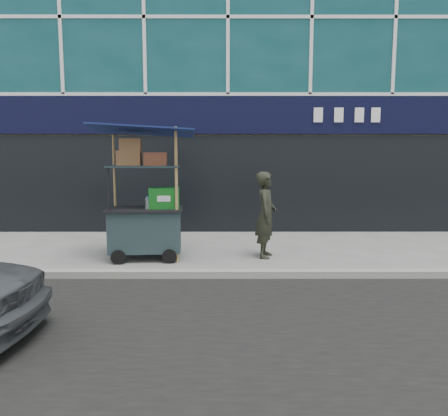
{
  "coord_description": "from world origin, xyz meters",
  "views": [
    {
      "loc": [
        -0.12,
        -6.99,
        1.99
      ],
      "look_at": [
        -0.1,
        1.2,
        0.95
      ],
      "focal_mm": 35.0,
      "sensor_mm": 36.0,
      "label": 1
    }
  ],
  "objects": [
    {
      "name": "vendor_man",
      "position": [
        0.7,
        1.2,
        0.82
      ],
      "size": [
        0.5,
        0.66,
        1.64
      ],
      "primitive_type": "imported",
      "rotation": [
        0.0,
        0.0,
        1.38
      ],
      "color": "black",
      "rests_on": "ground"
    },
    {
      "name": "building",
      "position": [
        0.0,
        6.95,
        6.02
      ],
      "size": [
        16.0,
        6.2,
        12.0
      ],
      "color": "gray",
      "rests_on": "ground"
    },
    {
      "name": "vendor_cart",
      "position": [
        -1.55,
        1.07,
        0.88
      ],
      "size": [
        1.95,
        1.44,
        2.5
      ],
      "rotation": [
        0.0,
        0.0,
        0.08
      ],
      "color": "#1B2A2E",
      "rests_on": "ground"
    },
    {
      "name": "ground",
      "position": [
        0.0,
        0.0,
        0.0
      ],
      "size": [
        80.0,
        80.0,
        0.0
      ],
      "primitive_type": "plane",
      "color": "slate",
      "rests_on": "ground"
    },
    {
      "name": "curb",
      "position": [
        0.0,
        -0.2,
        0.06
      ],
      "size": [
        80.0,
        0.18,
        0.12
      ],
      "primitive_type": "cube",
      "color": "gray",
      "rests_on": "ground"
    }
  ]
}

